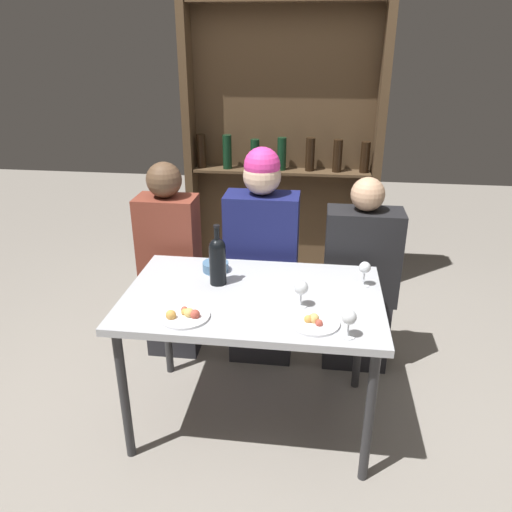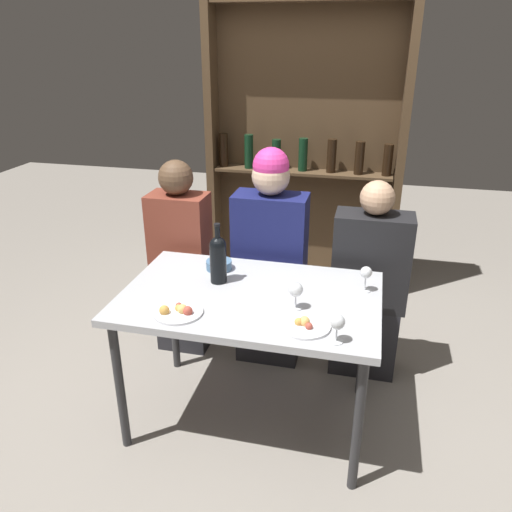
% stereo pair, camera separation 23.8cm
% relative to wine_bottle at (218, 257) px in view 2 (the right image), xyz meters
% --- Properties ---
extents(ground_plane, '(10.00, 10.00, 0.00)m').
position_rel_wine_bottle_xyz_m(ground_plane, '(0.19, -0.10, -0.88)').
color(ground_plane, gray).
extents(dining_table, '(1.24, 0.80, 0.75)m').
position_rel_wine_bottle_xyz_m(dining_table, '(0.19, -0.10, -0.20)').
color(dining_table, '#B7BABF').
rests_on(dining_table, ground_plane).
extents(wine_rack_wall, '(1.47, 0.21, 2.38)m').
position_rel_wine_bottle_xyz_m(wine_rack_wall, '(0.19, 1.58, 0.33)').
color(wine_rack_wall, '#4C3823').
rests_on(wine_rack_wall, ground_plane).
extents(wine_bottle, '(0.08, 0.08, 0.31)m').
position_rel_wine_bottle_xyz_m(wine_bottle, '(0.00, 0.00, 0.00)').
color(wine_bottle, black).
rests_on(wine_bottle, dining_table).
extents(wine_glass_0, '(0.06, 0.06, 0.13)m').
position_rel_wine_bottle_xyz_m(wine_glass_0, '(0.42, -0.18, -0.04)').
color(wine_glass_0, silver).
rests_on(wine_glass_0, dining_table).
extents(wine_glass_1, '(0.06, 0.06, 0.13)m').
position_rel_wine_bottle_xyz_m(wine_glass_1, '(0.72, 0.07, -0.04)').
color(wine_glass_1, silver).
rests_on(wine_glass_1, dining_table).
extents(wine_glass_2, '(0.06, 0.06, 0.12)m').
position_rel_wine_bottle_xyz_m(wine_glass_2, '(0.63, -0.41, -0.05)').
color(wine_glass_2, silver).
rests_on(wine_glass_2, dining_table).
extents(food_plate_0, '(0.22, 0.22, 0.05)m').
position_rel_wine_bottle_xyz_m(food_plate_0, '(0.49, -0.33, -0.12)').
color(food_plate_0, white).
rests_on(food_plate_0, dining_table).
extents(food_plate_1, '(0.22, 0.22, 0.05)m').
position_rel_wine_bottle_xyz_m(food_plate_1, '(-0.08, -0.35, -0.12)').
color(food_plate_1, white).
rests_on(food_plate_1, dining_table).
extents(snack_bowl, '(0.14, 0.14, 0.07)m').
position_rel_wine_bottle_xyz_m(snack_bowl, '(-0.04, 0.14, -0.11)').
color(snack_bowl, '#4C7299').
rests_on(snack_bowl, dining_table).
extents(seated_person_left, '(0.35, 0.22, 1.24)m').
position_rel_wine_bottle_xyz_m(seated_person_left, '(-0.40, 0.49, -0.29)').
color(seated_person_left, '#26262B').
rests_on(seated_person_left, ground_plane).
extents(seated_person_center, '(0.42, 0.22, 1.34)m').
position_rel_wine_bottle_xyz_m(seated_person_center, '(0.16, 0.49, -0.23)').
color(seated_person_center, '#26262B').
rests_on(seated_person_center, ground_plane).
extents(seated_person_right, '(0.43, 0.22, 1.19)m').
position_rel_wine_bottle_xyz_m(seated_person_right, '(0.75, 0.49, -0.33)').
color(seated_person_right, '#26262B').
rests_on(seated_person_right, ground_plane).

